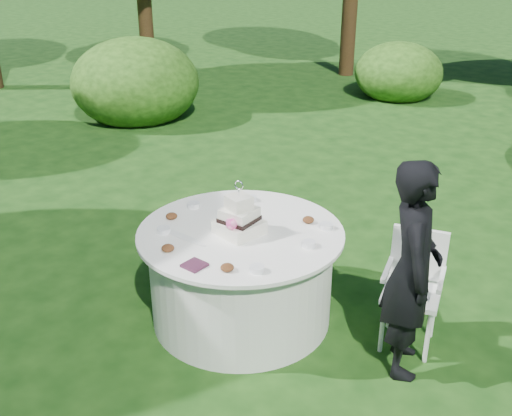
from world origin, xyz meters
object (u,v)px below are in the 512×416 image
(table, at_px, (241,274))
(chair, at_px, (414,280))
(napkins, at_px, (194,265))
(guest, at_px, (412,270))
(cake, at_px, (239,219))

(table, bearing_deg, chair, 26.66)
(napkins, relative_size, chair, 0.16)
(napkins, height_order, guest, guest)
(guest, xyz_separation_m, chair, (-0.10, 0.30, -0.26))
(table, bearing_deg, napkins, -79.79)
(napkins, relative_size, cake, 0.33)
(guest, distance_m, chair, 0.41)
(guest, bearing_deg, cake, 73.91)
(guest, bearing_deg, chair, -12.00)
(napkins, bearing_deg, cake, 98.92)
(table, distance_m, chair, 1.30)
(napkins, distance_m, chair, 1.60)
(napkins, xyz_separation_m, guest, (1.15, 0.88, -0.01))
(napkins, height_order, cake, cake)
(table, height_order, cake, cake)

